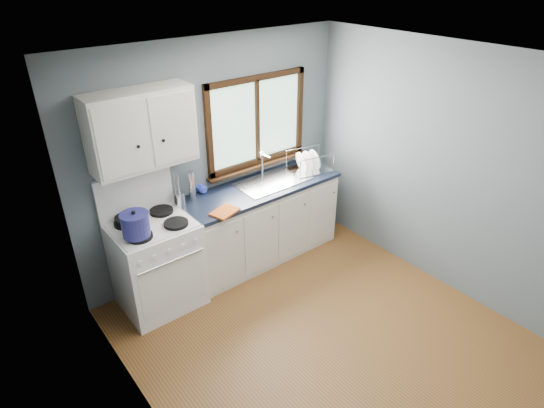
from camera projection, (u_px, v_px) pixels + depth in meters
floor at (328, 341)px, 4.23m from camera, size 3.20×3.60×0.02m
ceiling at (350, 65)px, 3.02m from camera, size 3.20×3.60×0.02m
wall_back at (216, 157)px, 4.87m from camera, size 3.20×0.02×2.50m
wall_left at (150, 313)px, 2.75m from camera, size 0.02×3.60×2.50m
wall_right at (451, 173)px, 4.50m from camera, size 0.02×3.60×2.50m
gas_range at (157, 262)px, 4.48m from camera, size 0.76×0.69×1.36m
base_cabinets at (261, 225)px, 5.25m from camera, size 1.85×0.60×0.88m
countertop at (260, 188)px, 5.01m from camera, size 1.89×0.64×0.04m
sink at (273, 186)px, 5.13m from camera, size 0.84×0.46×0.44m
window at (257, 128)px, 5.02m from camera, size 1.36×0.10×1.03m
upper_cabinets at (141, 129)px, 4.01m from camera, size 0.95×0.35×0.70m
skillet at (127, 218)px, 4.26m from camera, size 0.36×0.30×0.05m
stockpot at (135, 224)px, 3.99m from camera, size 0.31×0.31×0.25m
utensil_crock at (179, 199)px, 4.57m from camera, size 0.13×0.13×0.38m
thermos at (191, 186)px, 4.65m from camera, size 0.08×0.08×0.32m
soap_bottle at (204, 184)px, 4.77m from camera, size 0.10×0.10×0.24m
dish_towel at (225, 212)px, 4.48m from camera, size 0.31×0.26×0.02m
dish_rack at (309, 165)px, 5.33m from camera, size 0.53×0.45×0.24m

